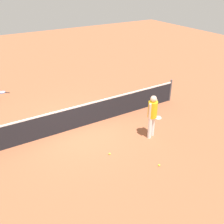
% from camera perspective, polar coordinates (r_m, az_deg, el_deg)
% --- Properties ---
extents(ground_plane, '(40.00, 40.00, 0.00)m').
position_cam_1_polar(ground_plane, '(10.60, -8.00, -3.55)').
color(ground_plane, '#9E5638').
extents(court_net, '(10.09, 0.09, 1.07)m').
position_cam_1_polar(court_net, '(10.35, -8.18, -1.19)').
color(court_net, '#4C4C51').
rests_on(court_net, ground_plane).
extents(player_near_side, '(0.51, 0.44, 1.70)m').
position_cam_1_polar(player_near_side, '(9.60, 8.82, -0.25)').
color(player_near_side, white).
rests_on(player_near_side, ground_plane).
extents(tennis_racket_near_player, '(0.43, 0.59, 0.03)m').
position_cam_1_polar(tennis_racket_near_player, '(11.40, 9.84, -1.19)').
color(tennis_racket_near_player, white).
rests_on(tennis_racket_near_player, ground_plane).
extents(tennis_racket_far_player, '(0.54, 0.53, 0.03)m').
position_cam_1_polar(tennis_racket_far_player, '(14.78, -22.75, 4.02)').
color(tennis_racket_far_player, blue).
rests_on(tennis_racket_far_player, ground_plane).
extents(tennis_ball_near_player, '(0.07, 0.07, 0.07)m').
position_cam_1_polar(tennis_ball_near_player, '(8.73, 10.26, -11.37)').
color(tennis_ball_near_player, '#C6E033').
rests_on(tennis_ball_near_player, ground_plane).
extents(tennis_ball_by_net, '(0.07, 0.07, 0.07)m').
position_cam_1_polar(tennis_ball_by_net, '(9.07, -0.53, -9.12)').
color(tennis_ball_by_net, '#C6E033').
rests_on(tennis_ball_by_net, ground_plane).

